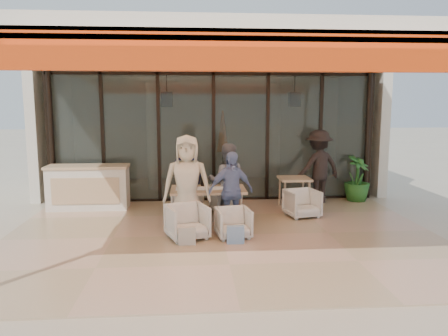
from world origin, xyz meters
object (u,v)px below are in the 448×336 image
object	(u,v)px
dining_table	(208,191)
chair_far_left	(188,200)
diner_cream	(187,184)
diner_grey	(227,181)
potted_palm	(357,179)
standing_woman	(318,167)
diner_periwinkle	(231,191)
side_chair	(302,202)
chair_near_left	(187,220)
diner_navy	(187,179)
side_table	(294,182)
chair_far_right	(225,199)
host_counter	(88,187)
chair_near_right	(233,222)

from	to	relation	value
dining_table	chair_far_left	xyz separation A→B (m)	(-0.41, 0.94, -0.38)
chair_far_left	diner_cream	bearing A→B (deg)	108.27
diner_grey	potted_palm	world-z (taller)	diner_grey
diner_cream	standing_woman	world-z (taller)	diner_cream
diner_cream	potted_palm	size ratio (longest dim) A/B	1.60
diner_grey	diner_periwinkle	distance (m)	0.90
diner_cream	dining_table	bearing A→B (deg)	49.37
diner_grey	diner_cream	bearing A→B (deg)	51.21
diner_grey	potted_palm	xyz separation A→B (m)	(3.38, 1.36, -0.23)
potted_palm	side_chair	bearing A→B (deg)	-141.21
chair_near_left	diner_navy	xyz separation A→B (m)	(0.00, 1.40, 0.52)
chair_far_left	side_table	distance (m)	2.50
diner_navy	side_chair	size ratio (longest dim) A/B	2.58
side_table	side_chair	size ratio (longest dim) A/B	1.11
dining_table	diner_grey	xyz separation A→B (m)	(0.43, 0.44, 0.12)
diner_cream	side_table	world-z (taller)	diner_cream
chair_near_left	potted_palm	size ratio (longest dim) A/B	0.60
chair_far_left	diner_navy	bearing A→B (deg)	108.27
dining_table	chair_near_left	world-z (taller)	dining_table
chair_far_right	chair_near_left	xyz separation A→B (m)	(-0.84, -1.90, 0.05)
host_counter	chair_far_left	bearing A→B (deg)	-12.40
side_table	standing_woman	bearing A→B (deg)	37.27
host_counter	diner_grey	world-z (taller)	diner_grey
side_chair	chair_near_right	bearing A→B (deg)	-153.00
diner_navy	diner_periwinkle	distance (m)	1.23
diner_navy	standing_woman	bearing A→B (deg)	-161.75
chair_near_right	side_chair	size ratio (longest dim) A/B	0.92
side_table	side_chair	bearing A→B (deg)	-90.00
chair_far_left	side_chair	bearing A→B (deg)	-174.42
side_table	potted_palm	bearing A→B (deg)	20.63
side_table	standing_woman	distance (m)	0.95
diner_navy	diner_cream	distance (m)	0.90
chair_near_left	chair_near_right	distance (m)	0.84
host_counter	dining_table	distance (m)	3.07
host_counter	diner_navy	xyz separation A→B (m)	(2.29, -1.00, 0.34)
potted_palm	host_counter	bearing A→B (deg)	-176.90
diner_grey	side_chair	bearing A→B (deg)	-177.71
host_counter	diner_navy	bearing A→B (deg)	-23.67
chair_far_left	chair_near_right	size ratio (longest dim) A/B	0.98
host_counter	potted_palm	size ratio (longest dim) A/B	1.59
host_counter	diner_periwinkle	world-z (taller)	diner_periwinkle
diner_periwinkle	standing_woman	size ratio (longest dim) A/B	0.85
host_counter	chair_near_left	xyz separation A→B (m)	(2.29, -2.40, -0.18)
standing_woman	host_counter	bearing A→B (deg)	-16.03
host_counter	chair_far_left	size ratio (longest dim) A/B	3.06
diner_cream	diner_navy	bearing A→B (deg)	91.63
dining_table	diner_cream	xyz separation A→B (m)	(-0.41, -0.46, 0.24)
dining_table	diner_navy	xyz separation A→B (m)	(-0.41, 0.44, 0.18)
dining_table	diner_periwinkle	world-z (taller)	diner_periwinkle
standing_woman	diner_grey	bearing A→B (deg)	9.36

